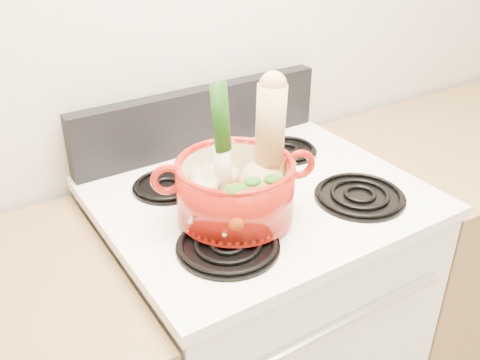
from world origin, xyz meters
TOP-DOWN VIEW (x-y plane):
  - wall_back at (0.00, 1.75)m, footprint 3.50×0.02m
  - stove_body at (0.00, 1.40)m, footprint 0.76×0.65m
  - cooktop at (0.00, 1.40)m, footprint 0.78×0.67m
  - control_backsplash at (0.00, 1.70)m, footprint 0.76×0.05m
  - oven_handle at (0.00, 1.06)m, footprint 0.60×0.02m
  - burner_front_left at (-0.19, 1.24)m, footprint 0.22×0.22m
  - burner_front_right at (0.19, 1.24)m, footprint 0.22×0.22m
  - burner_back_left at (-0.19, 1.54)m, footprint 0.17×0.17m
  - burner_back_right at (0.19, 1.54)m, footprint 0.17×0.17m
  - dutch_oven at (-0.12, 1.32)m, footprint 0.34×0.34m
  - pot_handle_left at (-0.26, 1.37)m, footprint 0.08×0.04m
  - pot_handle_right at (0.02, 1.27)m, footprint 0.08×0.04m
  - squash at (-0.06, 1.31)m, footprint 0.16×0.15m
  - leek at (-0.12, 1.37)m, footprint 0.06×0.08m
  - ginger at (-0.10, 1.40)m, footprint 0.09×0.07m
  - parsnip_0 at (-0.17, 1.33)m, footprint 0.12×0.24m
  - parsnip_1 at (-0.17, 1.36)m, footprint 0.19×0.18m
  - parsnip_2 at (-0.18, 1.36)m, footprint 0.10×0.21m
  - parsnip_3 at (-0.19, 1.33)m, footprint 0.16×0.13m
  - carrot_0 at (-0.11, 1.30)m, footprint 0.07×0.15m
  - carrot_1 at (-0.15, 1.29)m, footprint 0.11×0.17m
  - carrot_2 at (-0.10, 1.30)m, footprint 0.05×0.16m
  - carrot_3 at (-0.16, 1.28)m, footprint 0.09×0.15m

SIDE VIEW (x-z plane):
  - stove_body at x=0.00m, z-range 0.00..0.92m
  - oven_handle at x=0.00m, z-range 0.77..0.79m
  - cooktop at x=0.00m, z-range 0.92..0.95m
  - burner_front_left at x=-0.19m, z-range 0.95..0.97m
  - burner_front_right at x=0.19m, z-range 0.95..0.97m
  - burner_back_left at x=-0.19m, z-range 0.95..0.97m
  - burner_back_right at x=0.19m, z-range 0.95..0.97m
  - carrot_0 at x=-0.11m, z-range 0.99..1.03m
  - ginger at x=-0.10m, z-range 0.99..1.04m
  - parsnip_0 at x=-0.17m, z-range 0.99..1.05m
  - carrot_1 at x=-0.15m, z-range 1.00..1.05m
  - carrot_2 at x=-0.10m, z-range 1.00..1.05m
  - parsnip_1 at x=-0.17m, z-range 0.99..1.06m
  - carrot_3 at x=-0.16m, z-range 1.01..1.05m
  - parsnip_3 at x=-0.19m, z-range 1.01..1.06m
  - parsnip_2 at x=-0.18m, z-range 1.00..1.06m
  - dutch_oven at x=-0.12m, z-range 0.97..1.10m
  - control_backsplash at x=0.00m, z-range 0.95..1.13m
  - pot_handle_left at x=-0.26m, z-range 1.04..1.11m
  - pot_handle_right at x=0.02m, z-range 1.04..1.11m
  - squash at x=-0.06m, z-range 0.99..1.27m
  - leek at x=-0.12m, z-range 0.99..1.28m
  - wall_back at x=0.00m, z-range 0.00..2.60m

